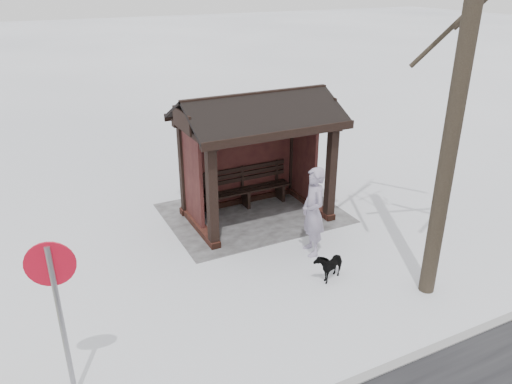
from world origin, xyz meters
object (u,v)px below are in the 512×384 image
Objects in this scene: bus_shelter at (254,130)px; pedestrian at (313,212)px; road_sign at (55,290)px; dog at (329,264)px.

bus_shelter reaches higher than pedestrian.
road_sign is at bearing 39.83° from bus_shelter.
dog is (0.21, 0.97, -0.67)m from pedestrian.
dog is at bearing -2.44° from pedestrian.
bus_shelter is 6.33m from road_sign.
pedestrian is (-0.28, 2.21, -1.20)m from bus_shelter.
road_sign is at bearing -104.30° from dog.
road_sign is (4.93, 0.87, 1.48)m from dog.
dog is at bearing 91.31° from bus_shelter.
pedestrian is 0.78× the size of road_sign.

